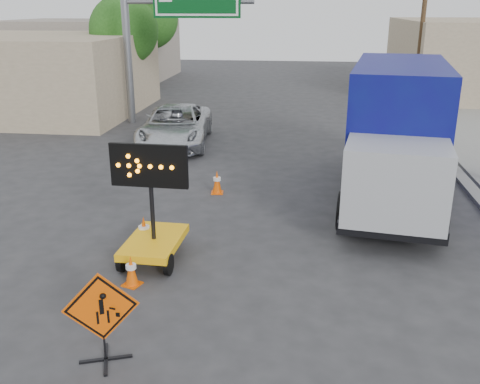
% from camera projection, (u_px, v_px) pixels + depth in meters
% --- Properties ---
extents(ground, '(100.00, 100.00, 0.00)m').
position_uv_depth(ground, '(170.00, 359.00, 8.71)').
color(ground, '#2D2D30').
rests_on(ground, ground).
extents(curb_right, '(0.40, 60.00, 0.12)m').
position_uv_depth(curb_right, '(433.00, 145.00, 21.87)').
color(curb_right, gray).
rests_on(curb_right, ground).
extents(storefront_left_near, '(14.00, 10.00, 4.00)m').
position_uv_depth(storefront_left_near, '(6.00, 74.00, 28.45)').
color(storefront_left_near, tan).
rests_on(storefront_left_near, ground).
extents(storefront_left_far, '(12.00, 10.00, 4.40)m').
position_uv_depth(storefront_left_far, '(90.00, 50.00, 41.61)').
color(storefront_left_far, gray).
rests_on(storefront_left_far, ground).
extents(highway_gantry, '(6.18, 0.38, 6.90)m').
position_uv_depth(highway_gantry, '(169.00, 14.00, 24.37)').
color(highway_gantry, slate).
rests_on(highway_gantry, ground).
extents(utility_pole_far, '(1.80, 0.26, 9.00)m').
position_uv_depth(utility_pole_far, '(423.00, 20.00, 28.68)').
color(utility_pole_far, '#4E3A21').
rests_on(utility_pole_far, ground).
extents(tree_left_near, '(3.71, 3.71, 6.03)m').
position_uv_depth(tree_left_near, '(124.00, 31.00, 28.89)').
color(tree_left_near, '#4E3A21').
rests_on(tree_left_near, ground).
extents(tree_left_far, '(4.10, 4.10, 6.66)m').
position_uv_depth(tree_left_far, '(148.00, 19.00, 36.36)').
color(tree_left_far, '#4E3A21').
rests_on(tree_left_far, ground).
extents(construction_sign, '(1.13, 0.81, 1.58)m').
position_uv_depth(construction_sign, '(102.00, 315.00, 8.39)').
color(construction_sign, black).
rests_on(construction_sign, ground).
extents(arrow_board, '(1.71, 1.93, 2.70)m').
position_uv_depth(arrow_board, '(154.00, 234.00, 11.93)').
color(arrow_board, '#FFB50E').
rests_on(arrow_board, ground).
extents(pickup_truck, '(3.20, 5.93, 1.58)m').
position_uv_depth(pickup_truck, '(176.00, 126.00, 21.84)').
color(pickup_truck, silver).
rests_on(pickup_truck, ground).
extents(box_truck, '(3.53, 8.49, 3.90)m').
position_uv_depth(box_truck, '(395.00, 140.00, 15.41)').
color(box_truck, black).
rests_on(box_truck, ground).
extents(cone_a, '(0.43, 0.43, 0.66)m').
position_uv_depth(cone_a, '(131.00, 271.00, 10.90)').
color(cone_a, '#EE5305').
rests_on(cone_a, ground).
extents(cone_b, '(0.48, 0.48, 0.80)m').
position_uv_depth(cone_b, '(144.00, 233.00, 12.54)').
color(cone_b, '#EE5305').
rests_on(cone_b, ground).
extents(cone_c, '(0.40, 0.40, 0.71)m').
position_uv_depth(cone_c, '(217.00, 182.00, 16.28)').
color(cone_c, '#EE5305').
rests_on(cone_c, ground).
extents(cone_d, '(0.43, 0.43, 0.65)m').
position_uv_depth(cone_d, '(173.00, 175.00, 17.10)').
color(cone_d, '#EE5305').
rests_on(cone_d, ground).
extents(cone_e, '(0.38, 0.38, 0.73)m').
position_uv_depth(cone_e, '(170.00, 160.00, 18.60)').
color(cone_e, '#EE5305').
rests_on(cone_e, ground).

